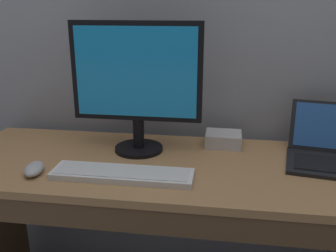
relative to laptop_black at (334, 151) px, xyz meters
name	(u,v)px	position (x,y,z in m)	size (l,w,h in m)	color
desk	(191,215)	(-0.51, -0.11, -0.24)	(1.77, 0.58, 0.73)	#A87A4C
laptop_black	(334,151)	(0.00, 0.00, 0.00)	(0.37, 0.36, 0.19)	black
external_monitor	(137,83)	(-0.73, -0.01, 0.23)	(0.49, 0.19, 0.49)	black
wired_keyboard	(122,174)	(-0.73, -0.24, -0.03)	(0.47, 0.12, 0.02)	white
computer_mouse	(34,169)	(-1.03, -0.26, -0.02)	(0.06, 0.11, 0.04)	#B7B7BC
external_drive_box	(223,139)	(-0.40, 0.11, -0.01)	(0.14, 0.12, 0.05)	silver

